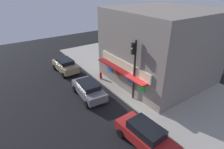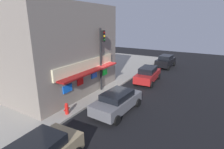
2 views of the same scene
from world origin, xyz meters
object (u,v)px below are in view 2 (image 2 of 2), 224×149
object	(u,v)px
fire_hydrant	(67,109)
parked_car_black	(166,61)
parked_car_grey	(117,101)
parked_car_red	(148,74)
traffic_light	(102,52)
trash_can	(44,107)
pedestrian	(103,76)

from	to	relation	value
fire_hydrant	parked_car_black	bearing A→B (deg)	-7.71
parked_car_grey	parked_car_red	distance (m)	7.38
traffic_light	parked_car_black	xyz separation A→B (m)	(12.09, -2.71, -2.80)
fire_hydrant	parked_car_black	xyz separation A→B (m)	(17.09, -2.31, 0.36)
traffic_light	trash_can	world-z (taller)	traffic_light
fire_hydrant	parked_car_red	bearing A→B (deg)	-13.63
pedestrian	parked_car_grey	bearing A→B (deg)	-135.70
traffic_light	parked_car_grey	bearing A→B (deg)	-131.60
traffic_light	trash_can	bearing A→B (deg)	169.24
parked_car_grey	pedestrian	bearing A→B (deg)	44.30
parked_car_black	parked_car_red	bearing A→B (deg)	-179.82
parked_car_black	pedestrian	bearing A→B (deg)	163.22
parked_car_grey	parked_car_red	xyz separation A→B (m)	(7.37, 0.34, 0.05)
parked_car_black	traffic_light	bearing A→B (deg)	167.37
fire_hydrant	parked_car_black	size ratio (longest dim) A/B	0.19
parked_car_grey	parked_car_black	bearing A→B (deg)	1.41
parked_car_grey	parked_car_red	world-z (taller)	parked_car_red
fire_hydrant	parked_car_black	distance (m)	17.25
traffic_light	parked_car_black	world-z (taller)	traffic_light
trash_can	parked_car_red	bearing A→B (deg)	-20.27
parked_car_black	parked_car_red	size ratio (longest dim) A/B	0.94
trash_can	parked_car_red	size ratio (longest dim) A/B	0.19
pedestrian	parked_car_red	world-z (taller)	pedestrian
parked_car_black	fire_hydrant	bearing A→B (deg)	172.29
parked_car_black	parked_car_grey	xyz separation A→B (m)	(-14.82, -0.37, -0.09)
parked_car_grey	fire_hydrant	bearing A→B (deg)	130.25
traffic_light	parked_car_grey	world-z (taller)	traffic_light
parked_car_red	parked_car_black	bearing A→B (deg)	0.18
traffic_light	parked_car_red	size ratio (longest dim) A/B	1.25
parked_car_red	traffic_light	bearing A→B (deg)	149.48
traffic_light	parked_car_grey	distance (m)	5.03
traffic_light	parked_car_black	bearing A→B (deg)	-12.63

